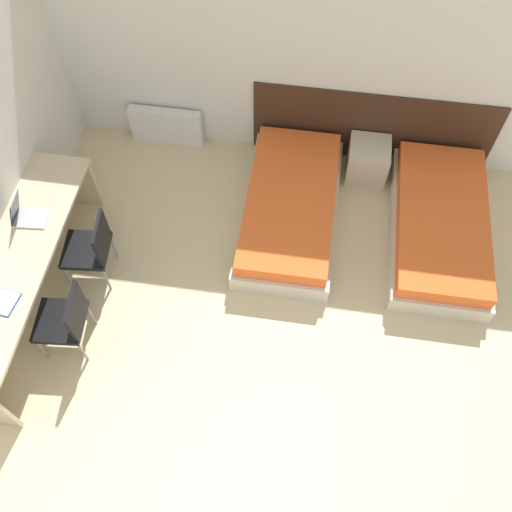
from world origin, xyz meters
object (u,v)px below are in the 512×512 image
Objects in this scene: bed_near_door at (439,226)px; nightstand at (368,160)px; bed_near_window at (290,208)px; chair_near_laptop at (91,247)px; chair_near_notebook at (65,319)px; laptop at (26,214)px.

nightstand reaches higher than bed_near_door.
chair_near_laptop reaches higher than bed_near_window.
bed_near_window is 2.54m from chair_near_notebook.
bed_near_door is 4.41× the size of nightstand.
bed_near_window is 2.32× the size of chair_near_notebook.
bed_near_window is at bearing -135.78° from nightstand.
bed_near_window is at bearing 180.00° from bed_near_door.
chair_near_laptop is at bearing -152.23° from bed_near_window.
nightstand is at bearing 27.91° from chair_near_laptop.
bed_near_window is 6.01× the size of laptop.
laptop is (-0.56, 0.06, 0.34)m from chair_near_laptop.
chair_near_notebook is at bearing -95.55° from chair_near_laptop.
nightstand is at bearing 38.57° from chair_near_notebook.
chair_near_notebook is (-3.41, -1.73, 0.29)m from bed_near_door.
bed_near_window is 1.57m from bed_near_door.
laptop is at bearing 167.97° from chair_near_laptop.
bed_near_door is at bearing 10.26° from chair_near_laptop.
nightstand is 3.64m from laptop.
laptop is at bearing -167.21° from bed_near_door.
chair_near_notebook is at bearing -136.32° from nightstand.
chair_near_laptop reaches higher than nightstand.
bed_near_window is at bearing 38.34° from chair_near_notebook.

